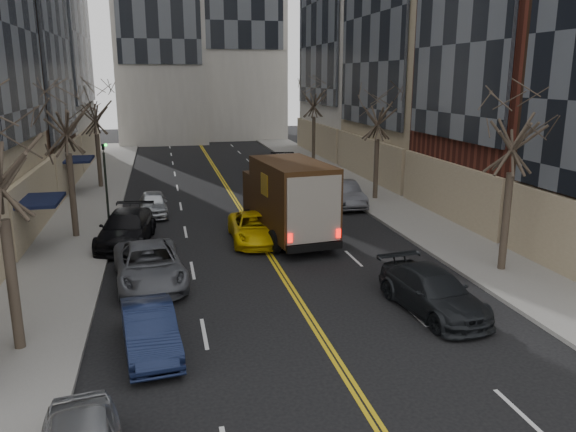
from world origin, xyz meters
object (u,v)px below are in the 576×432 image
at_px(ups_truck, 288,200).
at_px(pedestrian, 321,232).
at_px(observer_sedan, 433,292).
at_px(taxi, 255,228).

xyz_separation_m(ups_truck, pedestrian, (1.03, -2.18, -1.06)).
distance_m(ups_truck, observer_sedan, 10.05).
distance_m(observer_sedan, pedestrian, 7.60).
bearing_deg(observer_sedan, pedestrian, 97.03).
relative_size(ups_truck, observer_sedan, 1.45).
bearing_deg(taxi, pedestrian, -36.70).
bearing_deg(pedestrian, taxi, 60.10).
height_order(ups_truck, pedestrian, ups_truck).
xyz_separation_m(observer_sedan, pedestrian, (-1.81, 7.38, 0.20)).
relative_size(taxi, pedestrian, 2.67).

